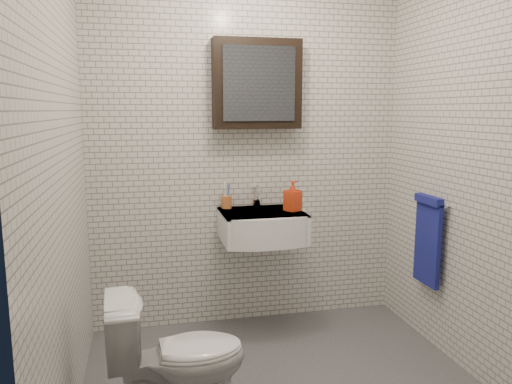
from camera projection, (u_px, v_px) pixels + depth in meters
room_shell at (288, 122)px, 2.51m from camera, size 2.22×2.02×2.51m
washbasin at (263, 226)px, 3.34m from camera, size 0.55×0.50×0.20m
faucet at (257, 198)px, 3.51m from camera, size 0.06×0.20×0.15m
mirror_cabinet at (257, 84)px, 3.38m from camera, size 0.60×0.15×0.60m
towel_rail at (428, 237)px, 3.20m from camera, size 0.09×0.30×0.58m
toothbrush_cup at (226, 201)px, 3.47m from camera, size 0.09×0.09×0.19m
soap_bottle at (293, 196)px, 3.37m from camera, size 0.13×0.13×0.21m
toilet at (178, 358)px, 2.42m from camera, size 0.68×0.41×0.67m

